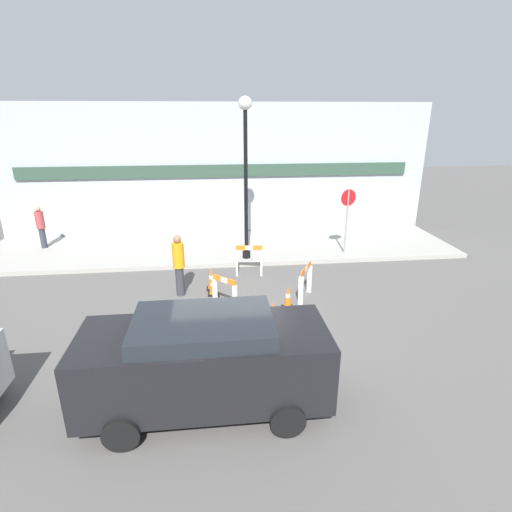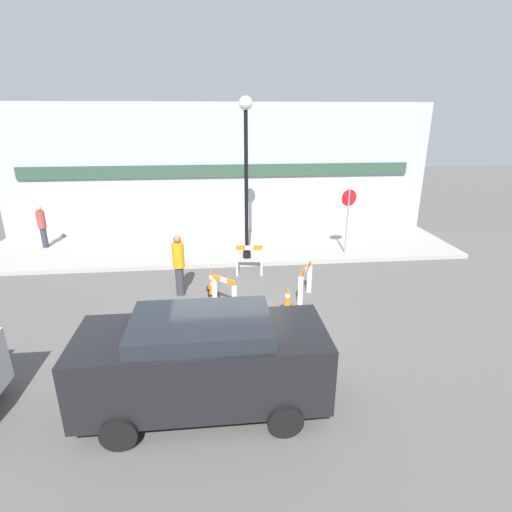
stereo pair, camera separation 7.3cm
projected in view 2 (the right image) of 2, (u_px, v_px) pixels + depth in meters
ground_plane at (230, 335)px, 9.67m from camera, size 60.00×60.00×0.00m
sidewalk_slab at (223, 248)px, 15.72m from camera, size 18.00×3.98×0.15m
storefront_facade at (220, 172)px, 16.74m from camera, size 18.00×0.22×5.50m
streetlamp_post at (246, 159)px, 13.24m from camera, size 0.44×0.44×5.44m
stop_sign at (348, 211)px, 14.38m from camera, size 0.59×0.17×2.37m
barricade_0 at (249, 259)px, 13.02m from camera, size 0.87×0.22×1.04m
barricade_1 at (224, 293)px, 10.73m from camera, size 0.65×0.64×0.96m
barricade_2 at (305, 281)px, 11.41m from camera, size 0.58×0.90×0.99m
traffic_cone_0 at (249, 303)px, 10.79m from camera, size 0.30×0.30×0.47m
traffic_cone_1 at (211, 279)px, 12.07m from camera, size 0.30×0.30×0.69m
traffic_cone_2 at (213, 286)px, 11.73m from camera, size 0.30×0.30×0.57m
traffic_cone_3 at (288, 298)px, 10.89m from camera, size 0.30×0.30×0.66m
traffic_cone_4 at (272, 312)px, 10.27m from camera, size 0.30×0.30×0.52m
person_worker at (179, 263)px, 11.49m from camera, size 0.36×0.36×1.83m
person_pedestrian at (42, 225)px, 15.24m from camera, size 0.43×0.43×1.62m
parked_car_1 at (203, 359)px, 6.98m from camera, size 4.31×1.85×1.82m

